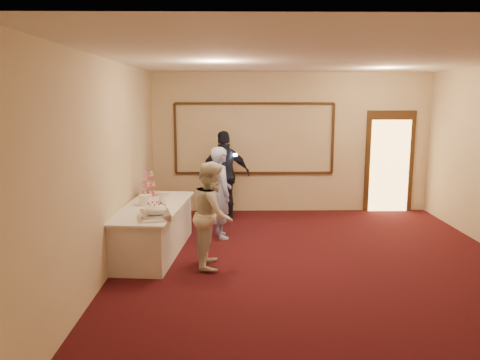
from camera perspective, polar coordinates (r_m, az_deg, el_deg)
name	(u,v)px	position (r m, az deg, el deg)	size (l,w,h in m)	color
floor	(318,266)	(7.15, 9.48, -10.32)	(7.00, 7.00, 0.00)	#330B15
room_walls	(322,129)	(6.73, 9.97, 6.09)	(6.04, 7.04, 3.02)	beige
wall_molding	(254,139)	(10.11, 1.75, 5.07)	(3.45, 0.04, 1.55)	#331D0F
doorway	(389,162)	(10.70, 17.74, 2.07)	(1.05, 0.07, 2.20)	#331D0F
buffet_table	(153,229)	(7.67, -10.51, -5.89)	(1.13, 2.45, 0.77)	silver
pavlova_tray	(155,212)	(6.81, -10.34, -3.81)	(0.51, 0.60, 0.21)	silver
cupcake_stand	(149,186)	(8.36, -11.08, -0.71)	(0.32, 0.32, 0.47)	#DA4784
plate_stack_a	(145,200)	(7.61, -11.45, -2.43)	(0.20, 0.20, 0.17)	white
plate_stack_b	(165,197)	(7.80, -9.18, -2.07)	(0.20, 0.20, 0.16)	white
tart	(158,207)	(7.33, -9.96, -3.30)	(0.29, 0.29, 0.06)	white
man	(221,193)	(8.26, -2.35, -1.56)	(0.59, 0.39, 1.63)	#9BB0F7
woman	(213,214)	(6.88, -3.34, -4.20)	(0.76, 0.59, 1.56)	silver
guest	(225,175)	(9.63, -1.87, 0.64)	(1.06, 0.44, 1.81)	black
camera_flash	(235,155)	(9.42, -0.59, 3.09)	(0.07, 0.04, 0.05)	white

